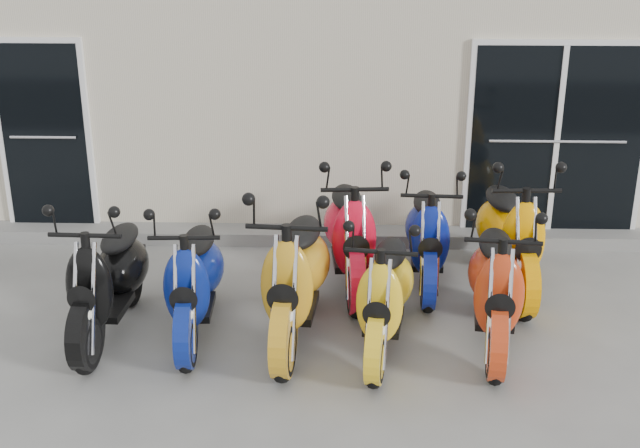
# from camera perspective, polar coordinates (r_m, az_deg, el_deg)

# --- Properties ---
(ground) EXTENTS (80.00, 80.00, 0.00)m
(ground) POSITION_cam_1_polar(r_m,az_deg,el_deg) (7.50, -0.15, -6.99)
(ground) COLOR gray
(ground) RESTS_ON ground
(building) EXTENTS (14.00, 6.00, 3.20)m
(building) POSITION_cam_1_polar(r_m,az_deg,el_deg) (12.00, 0.73, 11.58)
(building) COLOR beige
(building) RESTS_ON ground
(front_step) EXTENTS (14.00, 0.40, 0.15)m
(front_step) POSITION_cam_1_polar(r_m,az_deg,el_deg) (9.31, 0.28, -0.82)
(front_step) COLOR gray
(front_step) RESTS_ON ground
(door_left) EXTENTS (1.07, 0.08, 2.22)m
(door_left) POSITION_cam_1_polar(r_m,az_deg,el_deg) (9.72, -19.01, 6.29)
(door_left) COLOR black
(door_left) RESTS_ON front_step
(door_right) EXTENTS (2.02, 0.08, 2.22)m
(door_right) POSITION_cam_1_polar(r_m,az_deg,el_deg) (9.40, 16.48, 6.10)
(door_right) COLOR black
(door_right) RESTS_ON front_step
(scooter_front_black) EXTENTS (0.75, 1.91, 1.39)m
(scooter_front_black) POSITION_cam_1_polar(r_m,az_deg,el_deg) (7.24, -14.94, -2.71)
(scooter_front_black) COLOR black
(scooter_front_black) RESTS_ON ground
(scooter_front_blue) EXTENTS (0.76, 1.87, 1.36)m
(scooter_front_blue) POSITION_cam_1_polar(r_m,az_deg,el_deg) (7.10, -8.99, -2.87)
(scooter_front_blue) COLOR navy
(scooter_front_blue) RESTS_ON ground
(scooter_front_orange_a) EXTENTS (0.92, 2.11, 1.52)m
(scooter_front_orange_a) POSITION_cam_1_polar(r_m,az_deg,el_deg) (6.92, -1.73, -2.52)
(scooter_front_orange_a) COLOR gold
(scooter_front_orange_a) RESTS_ON ground
(scooter_front_orange_b) EXTENTS (0.92, 1.88, 1.33)m
(scooter_front_orange_b) POSITION_cam_1_polar(r_m,az_deg,el_deg) (6.80, 4.68, -3.88)
(scooter_front_orange_b) COLOR yellow
(scooter_front_orange_b) RESTS_ON ground
(scooter_front_red) EXTENTS (0.93, 1.97, 1.40)m
(scooter_front_red) POSITION_cam_1_polar(r_m,az_deg,el_deg) (7.01, 12.46, -3.21)
(scooter_front_red) COLOR red
(scooter_front_red) RESTS_ON ground
(scooter_back_red) EXTENTS (0.88, 2.03, 1.46)m
(scooter_back_red) POSITION_cam_1_polar(r_m,az_deg,el_deg) (7.95, 2.14, 0.38)
(scooter_back_red) COLOR red
(scooter_back_red) RESTS_ON ground
(scooter_back_blue) EXTENTS (0.77, 1.86, 1.35)m
(scooter_back_blue) POSITION_cam_1_polar(r_m,az_deg,el_deg) (8.08, 7.69, 0.13)
(scooter_back_blue) COLOR navy
(scooter_back_blue) RESTS_ON ground
(scooter_back_yellow) EXTENTS (0.80, 2.02, 1.48)m
(scooter_back_yellow) POSITION_cam_1_polar(r_m,az_deg,el_deg) (8.10, 13.44, 0.27)
(scooter_back_yellow) COLOR #FF9F00
(scooter_back_yellow) RESTS_ON ground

